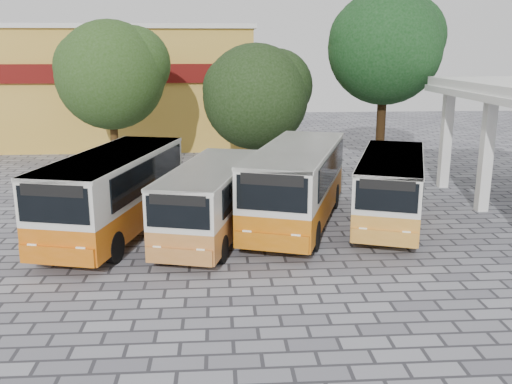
{
  "coord_description": "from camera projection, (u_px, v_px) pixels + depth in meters",
  "views": [
    {
      "loc": [
        -3.41,
        -16.72,
        6.79
      ],
      "look_at": [
        -2.0,
        4.13,
        1.5
      ],
      "focal_mm": 40.0,
      "sensor_mm": 36.0,
      "label": 1
    }
  ],
  "objects": [
    {
      "name": "bus_centre_right",
      "position": [
        297.0,
        181.0,
        22.09
      ],
      "size": [
        5.2,
        9.18,
        3.11
      ],
      "rotation": [
        0.0,
        0.0,
        -0.32
      ],
      "color": "#B65D09",
      "rests_on": "ground"
    },
    {
      "name": "shophouse_block",
      "position": [
        112.0,
        85.0,
        41.45
      ],
      "size": [
        20.4,
        10.4,
        8.3
      ],
      "color": "gold",
      "rests_on": "ground"
    },
    {
      "name": "tree_left",
      "position": [
        112.0,
        71.0,
        31.01
      ],
      "size": [
        6.21,
        5.92,
        8.31
      ],
      "color": "#4A3015",
      "rests_on": "ground"
    },
    {
      "name": "bus_far_right",
      "position": [
        391.0,
        185.0,
        22.32
      ],
      "size": [
        4.68,
        8.09,
        2.73
      ],
      "rotation": [
        0.0,
        0.0,
        -0.34
      ],
      "color": "#C4822B",
      "rests_on": "ground"
    },
    {
      "name": "ground",
      "position": [
        328.0,
        269.0,
        18.06
      ],
      "size": [
        90.0,
        90.0,
        0.0
      ],
      "primitive_type": "plane",
      "color": "slate",
      "rests_on": "ground"
    },
    {
      "name": "tree_right",
      "position": [
        386.0,
        44.0,
        30.71
      ],
      "size": [
        6.47,
        6.16,
        9.9
      ],
      "color": "black",
      "rests_on": "ground"
    },
    {
      "name": "bus_centre_left",
      "position": [
        211.0,
        197.0,
        20.67
      ],
      "size": [
        4.06,
        7.84,
        2.67
      ],
      "rotation": [
        0.0,
        0.0,
        -0.26
      ],
      "color": "#B36D2F",
      "rests_on": "ground"
    },
    {
      "name": "bus_far_left",
      "position": [
        114.0,
        189.0,
        20.94
      ],
      "size": [
        4.57,
        8.94,
        3.06
      ],
      "rotation": [
        0.0,
        0.0,
        -0.25
      ],
      "color": "#C45B0A",
      "rests_on": "ground"
    },
    {
      "name": "tree_middle",
      "position": [
        257.0,
        93.0,
        30.62
      ],
      "size": [
        5.96,
        5.68,
        7.08
      ],
      "color": "black",
      "rests_on": "ground"
    }
  ]
}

